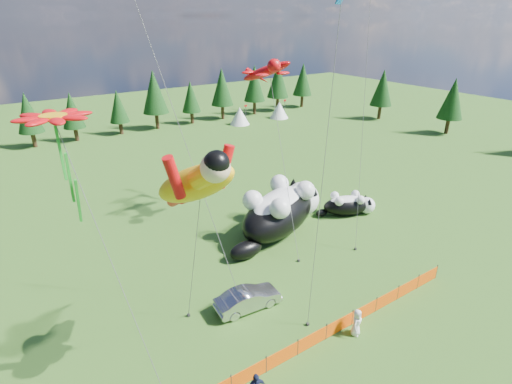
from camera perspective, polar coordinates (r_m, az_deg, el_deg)
ground at (r=24.82m, az=3.20°, el=-17.15°), size 160.00×160.00×0.00m
safety_fence at (r=22.80m, az=8.04°, el=-20.18°), size 22.06×0.06×1.10m
tree_line at (r=62.11m, az=-22.86°, el=10.64°), size 90.00×4.00×8.00m
festival_tents at (r=61.07m, az=-11.28°, el=9.32°), size 50.00×3.20×2.80m
cat_large at (r=32.41m, az=3.71°, el=-2.42°), size 10.87×6.86×4.10m
cat_small at (r=36.34m, az=13.13°, el=-1.74°), size 5.22×3.51×2.00m
car at (r=24.86m, az=-1.13°, el=-15.01°), size 4.17×1.73×1.34m
spectator_e at (r=23.75m, az=14.18°, el=-17.62°), size 0.95×0.82×1.64m
superhero_kite at (r=17.52m, az=-8.74°, el=1.22°), size 6.32×6.45×12.00m
gecko_kite at (r=32.87m, az=1.44°, el=16.85°), size 5.49×11.93×14.84m
flower_kite at (r=16.39m, az=-26.85°, el=8.97°), size 3.68×5.81×13.51m
diamond_kite_c at (r=19.52m, az=11.79°, el=22.86°), size 1.99×1.05×17.79m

